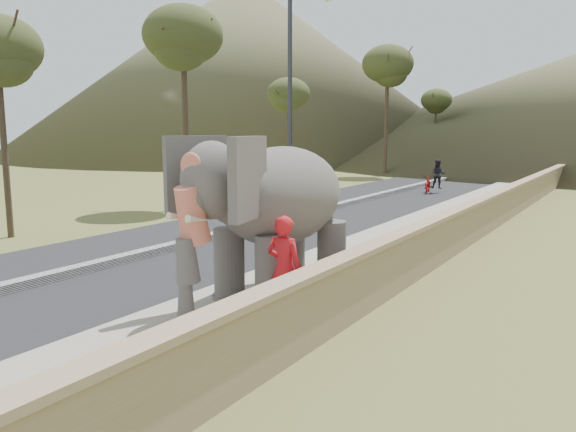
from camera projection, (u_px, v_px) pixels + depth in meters
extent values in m
plane|color=olive|center=(70.00, 399.00, 6.98)|extent=(160.00, 160.00, 0.00)
cube|color=black|center=(238.00, 233.00, 17.97)|extent=(7.00, 120.00, 0.03)
cube|color=black|center=(238.00, 231.00, 17.96)|extent=(0.35, 120.00, 0.22)
cube|color=#9E9687|center=(384.00, 249.00, 15.32)|extent=(3.00, 120.00, 0.15)
cube|color=tan|center=(444.00, 238.00, 14.38)|extent=(0.30, 120.00, 1.10)
cylinder|color=#2A2A2F|center=(290.00, 110.00, 19.99)|extent=(0.16, 0.16, 8.00)
cylinder|color=#2D2D33|center=(294.00, 196.00, 19.75)|extent=(0.08, 0.08, 2.00)
cube|color=#D16213|center=(294.00, 165.00, 19.58)|extent=(0.60, 0.05, 0.60)
cone|color=brown|center=(245.00, 68.00, 71.29)|extent=(60.00, 60.00, 22.00)
imported|color=red|center=(285.00, 269.00, 9.23)|extent=(0.65, 0.43, 1.79)
imported|color=maroon|center=(428.00, 184.00, 29.35)|extent=(1.07, 1.97, 0.98)
imported|color=black|center=(438.00, 174.00, 29.01)|extent=(0.86, 0.73, 1.53)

